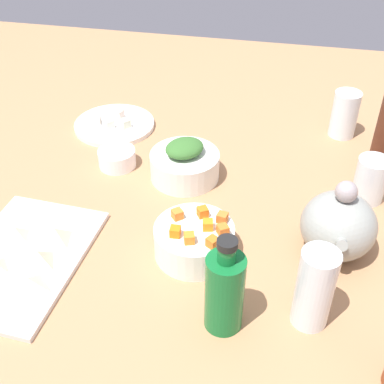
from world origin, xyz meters
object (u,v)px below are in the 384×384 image
plate_tofu (115,125)px  drinking_glass_1 (345,114)px  drinking_glass_0 (315,289)px  bowl_carrots (194,241)px  bowl_small_side (117,158)px  bowl_greens (185,166)px  drinking_glass_2 (371,180)px  bottle_1 (225,291)px  teapot (339,225)px  cutting_board (22,259)px

plate_tofu → drinking_glass_1: (-8.22, 56.87, 5.17)cm
drinking_glass_0 → plate_tofu: bearing=-135.7°
plate_tofu → drinking_glass_0: (51.82, 50.58, 6.73)cm
bowl_carrots → bowl_small_side: bowl_carrots is taller
bowl_greens → drinking_glass_2: bearing=90.7°
bottle_1 → bowl_carrots: bearing=-151.9°
bowl_greens → bottle_1: 40.73cm
bowl_carrots → drinking_glass_1: 56.22cm
bowl_carrots → bowl_small_side: (-24.36, -23.06, -1.04)cm
bowl_carrots → drinking_glass_1: drinking_glass_1 is taller
bowl_small_side → bottle_1: 49.94cm
bowl_greens → bowl_carrots: 24.18cm
bowl_greens → drinking_glass_2: drinking_glass_2 is taller
bottle_1 → drinking_glass_0: bearing=104.5°
teapot → bottle_1: 27.08cm
bowl_greens → bowl_small_side: (-1.19, -16.13, -0.97)cm
plate_tofu → drinking_glass_0: bearing=44.3°
teapot → cutting_board: bearing=-75.3°
bottle_1 → plate_tofu: bearing=-146.1°
plate_tofu → bowl_carrots: bearing=35.8°
bottle_1 → drinking_glass_2: (-38.18, 24.47, -2.73)cm
cutting_board → drinking_glass_1: (-57.47, 57.84, 5.27)cm
bowl_greens → bowl_carrots: size_ratio=1.04×
bowl_greens → bowl_carrots: bearing=16.6°
plate_tofu → bowl_small_side: bowl_small_side is taller
teapot → drinking_glass_0: size_ratio=1.07×
cutting_board → drinking_glass_1: drinking_glass_1 is taller
drinking_glass_0 → teapot: bearing=166.7°
bowl_greens → teapot: teapot is taller
plate_tofu → bottle_1: bearing=33.9°
bowl_small_side → bottle_1: size_ratio=0.47×
plate_tofu → drinking_glass_2: 64.08cm
bowl_small_side → teapot: (18.29, 48.32, 4.29)cm
bowl_greens → bottle_1: bottle_1 is taller
bowl_carrots → drinking_glass_1: size_ratio=1.27×
cutting_board → drinking_glass_2: bearing=117.2°
plate_tofu → drinking_glass_1: bearing=98.2°
plate_tofu → bowl_greens: bowl_greens is taller
plate_tofu → teapot: bearing=57.6°
plate_tofu → bowl_greens: 28.62cm
plate_tofu → bowl_carrots: 50.29cm
bottle_1 → drinking_glass_2: 45.43cm
plate_tofu → drinking_glass_2: size_ratio=2.11×
cutting_board → teapot: teapot is taller
plate_tofu → bowl_greens: size_ratio=1.34×
drinking_glass_1 → cutting_board: bearing=-45.2°
bowl_greens → drinking_glass_0: bearing=39.4°
cutting_board → plate_tofu: 49.26cm
cutting_board → bowl_small_side: bowl_small_side is taller
plate_tofu → drinking_glass_1: 57.70cm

